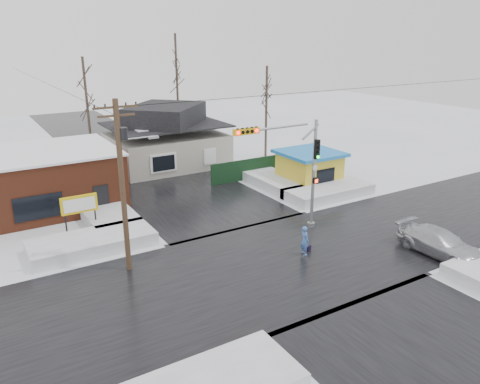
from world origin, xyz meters
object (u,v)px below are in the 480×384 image
utility_pole (123,177)px  car (439,243)px  kiosk (309,168)px  traffic_signal (295,163)px  marquee_sign (79,205)px  pedestrian (305,241)px

utility_pole → car: bearing=-25.5°
utility_pole → kiosk: 18.95m
traffic_signal → marquee_sign: (-11.43, 6.53, -2.62)m
pedestrian → car: pedestrian is taller
marquee_sign → pedestrian: size_ratio=1.48×
traffic_signal → marquee_sign: size_ratio=2.75×
traffic_signal → kiosk: size_ratio=1.52×
marquee_sign → pedestrian: marquee_sign is taller
utility_pole → pedestrian: size_ratio=5.24×
car → pedestrian: bearing=146.4°
utility_pole → pedestrian: 10.53m
car → utility_pole: bearing=152.1°
pedestrian → car: (6.51, -3.94, -0.14)m
pedestrian → car: bearing=-118.9°
utility_pole → marquee_sign: (-1.07, 5.99, -3.19)m
pedestrian → kiosk: bearing=-38.0°
marquee_sign → kiosk: bearing=1.6°
traffic_signal → car: 9.39m
marquee_sign → kiosk: (18.50, 0.50, -0.46)m
marquee_sign → car: bearing=-38.9°
traffic_signal → utility_pole: 10.39m
utility_pole → car: size_ratio=1.82×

